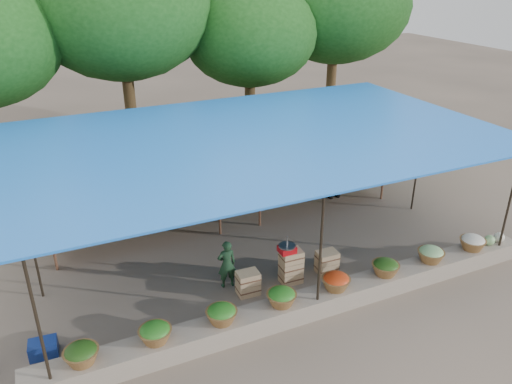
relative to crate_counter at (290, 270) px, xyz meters
name	(u,v)px	position (x,y,z in m)	size (l,w,h in m)	color
ground	(255,246)	(-0.06, 1.67, -0.31)	(60.00, 60.00, 0.00)	brown
stone_curb	(313,303)	(-0.06, -1.08, -0.11)	(10.60, 0.55, 0.40)	gray
stall_canopy	(254,140)	(-0.06, 1.73, 2.37)	(10.80, 6.60, 2.82)	black
produce_baskets	(309,289)	(-0.16, -1.08, 0.25)	(8.98, 0.58, 0.34)	brown
netting_backdrop	(209,156)	(-0.06, 4.82, 0.94)	(10.60, 0.06, 2.50)	#1B4C20
tree_row	(188,17)	(0.45, 7.76, 4.39)	(16.51, 5.50, 7.12)	#3A2315
fruit_table_left	(138,220)	(-2.55, 3.02, 0.30)	(4.21, 0.95, 0.93)	#45291B
fruit_table_right	(317,185)	(2.45, 3.02, 0.30)	(4.21, 0.95, 0.93)	#45291B
crate_counter	(290,270)	(0.00, 0.00, 0.00)	(2.36, 0.36, 0.77)	tan
weighing_scale	(287,248)	(-0.08, 0.00, 0.55)	(0.36, 0.36, 0.38)	red
vendor_seated	(227,264)	(-1.27, 0.43, 0.23)	(0.40, 0.26, 1.09)	#193821
customer_left	(64,208)	(-4.12, 4.01, 0.50)	(0.79, 0.61, 1.62)	slate
customer_mid	(275,171)	(1.62, 3.94, 0.50)	(1.05, 0.61, 1.63)	slate
customer_right	(333,170)	(3.16, 3.31, 0.52)	(0.97, 0.41, 1.66)	slate
blue_crate_back	(43,348)	(-4.94, -0.15, -0.17)	(0.48, 0.34, 0.29)	navy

